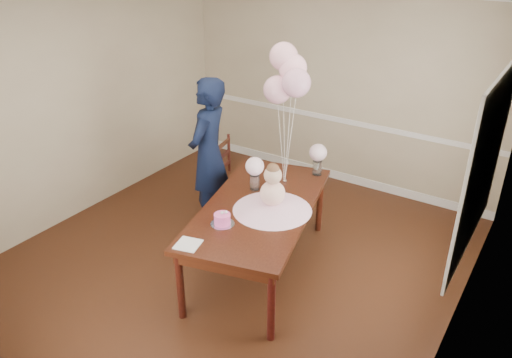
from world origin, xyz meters
The scene contains 48 objects.
floor centered at (0.00, 0.00, 0.00)m, with size 4.50×5.00×0.00m, color black.
ceiling centered at (0.00, 0.00, 2.70)m, with size 4.50×5.00×0.02m, color silver.
wall_back centered at (0.00, 2.50, 1.35)m, with size 4.50×0.02×2.70m, color tan.
wall_left centered at (-2.25, 0.00, 1.35)m, with size 0.02×5.00×2.70m, color tan.
wall_right centered at (2.25, 0.00, 1.35)m, with size 0.02×5.00×2.70m, color tan.
chair_rail_trim centered at (0.00, 2.49, 0.90)m, with size 4.50×0.02×0.07m, color silver.
baseboard_trim centered at (0.00, 2.49, 0.06)m, with size 4.50×0.02×0.12m, color silver.
window_frame centered at (2.23, 0.50, 1.55)m, with size 0.02×1.66×1.56m, color silver.
window_blinds centered at (2.21, 0.50, 1.55)m, with size 0.01×1.50×1.40m, color white.
dining_table_top centered at (0.32, 0.08, 0.75)m, with size 1.03×2.06×0.05m, color black.
table_apron centered at (0.32, 0.08, 0.67)m, with size 0.93×1.96×0.10m, color black.
table_leg_fl centered at (0.13, -0.94, 0.36)m, with size 0.07×0.07×0.72m, color black.
table_leg_fr centered at (0.97, -0.73, 0.36)m, with size 0.07×0.07×0.72m, color black.
table_leg_bl centered at (-0.33, 0.90, 0.36)m, with size 0.07×0.07×0.72m, color black.
table_leg_br centered at (0.51, 1.11, 0.36)m, with size 0.07×0.07×0.72m, color black.
baby_skirt centered at (0.48, 0.07, 0.82)m, with size 0.78×0.78×0.10m, color #F5B5D7.
baby_torso centered at (0.48, 0.07, 0.96)m, with size 0.25×0.25×0.25m, color #FFA1B9.
baby_head centered at (0.48, 0.07, 1.15)m, with size 0.18×0.18×0.18m, color #CCA88C.
baby_hair centered at (0.48, 0.07, 1.22)m, with size 0.12×0.12×0.12m, color brown.
cake_platter centered at (0.23, -0.42, 0.78)m, with size 0.23×0.23×0.01m, color silver.
birthday_cake centered at (0.23, -0.42, 0.83)m, with size 0.15×0.15×0.10m, color #FC4FB0.
cake_flower_a centered at (0.23, -0.42, 0.90)m, with size 0.03×0.03×0.03m, color silver.
cake_flower_b centered at (0.26, -0.39, 0.90)m, with size 0.03×0.03×0.03m, color silver.
rose_vase_near centered at (0.09, 0.34, 0.86)m, with size 0.10×0.10×0.16m, color white.
roses_near centered at (0.09, 0.34, 1.04)m, with size 0.20×0.20×0.20m, color white.
rose_vase_far centered at (0.49, 1.03, 0.86)m, with size 0.10×0.10×0.16m, color white.
roses_far centered at (0.49, 1.03, 1.04)m, with size 0.20×0.20×0.20m, color beige.
napkin centered at (0.18, -0.86, 0.78)m, with size 0.21×0.21×0.01m, color white.
balloon_weight centered at (0.28, 0.66, 0.78)m, with size 0.04×0.04×0.02m, color silver.
balloon_a centered at (0.18, 0.63, 1.80)m, with size 0.29×0.29×0.29m, color #DA9AAF.
balloon_b centered at (0.39, 0.63, 1.91)m, with size 0.29×0.29×0.29m, color #DA9AB9.
balloon_c centered at (0.28, 0.76, 2.01)m, with size 0.29×0.29×0.29m, color #FFB4CA.
balloon_d centered at (0.17, 0.76, 2.11)m, with size 0.29×0.29×0.29m, color #F1ABBD.
balloon_ribbon_a centered at (0.23, 0.64, 1.22)m, with size 0.00×0.00×0.87m, color white.
balloon_ribbon_b centered at (0.34, 0.64, 1.27)m, with size 0.00×0.00×0.97m, color white.
balloon_ribbon_c centered at (0.28, 0.71, 1.32)m, with size 0.00×0.00×1.07m, color white.
balloon_ribbon_d centered at (0.23, 0.71, 1.37)m, with size 0.00×0.00×1.18m, color white.
dining_chair_seat centered at (-0.60, 1.00, 0.42)m, with size 0.41×0.41×0.05m, color #32180D.
chair_leg_fl centered at (-0.74, 0.80, 0.20)m, with size 0.04×0.04×0.40m, color #39160F.
chair_leg_fr centered at (-0.41, 0.87, 0.20)m, with size 0.04×0.04×0.40m, color #39200F.
chair_leg_bl centered at (-0.80, 1.13, 0.20)m, with size 0.04×0.04×0.40m, color #3D1D10.
chair_leg_br centered at (-0.47, 1.19, 0.20)m, with size 0.04×0.04×0.40m, color #35180E.
chair_back_post_l centered at (-0.75, 0.80, 0.68)m, with size 0.04×0.04×0.52m, color #36160E.
chair_back_post_r centered at (-0.82, 1.13, 0.68)m, with size 0.04×0.04×0.52m, color #3C1510.
chair_slat_low centered at (-0.79, 0.96, 0.57)m, with size 0.03×0.37×0.05m, color #36130E.
chair_slat_mid centered at (-0.79, 0.96, 0.72)m, with size 0.03×0.37×0.05m, color black.
chair_slat_top centered at (-0.79, 0.96, 0.87)m, with size 0.03×0.37×0.05m, color #35190E.
woman centered at (-0.68, 0.54, 0.91)m, with size 0.66×0.44×1.83m, color black.
Camera 1 is at (2.68, -3.59, 3.25)m, focal length 35.00 mm.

